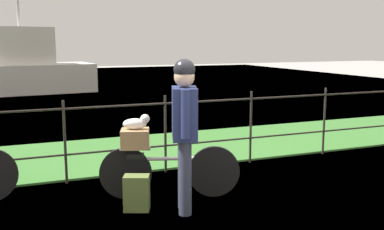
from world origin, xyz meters
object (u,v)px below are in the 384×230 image
object	(u,v)px
wooden_crate	(135,139)
bicycle_main	(168,171)
terrier_dog	(137,123)
moored_boat_near	(22,69)
backpack_on_paving	(137,193)
cyclist_person	(184,122)

from	to	relation	value
wooden_crate	bicycle_main	bearing A→B (deg)	-17.98
terrier_dog	moored_boat_near	size ratio (longest dim) A/B	0.06
bicycle_main	backpack_on_paving	distance (m)	0.54
terrier_dog	cyclist_person	world-z (taller)	cyclist_person
wooden_crate	cyclist_person	size ratio (longest dim) A/B	0.19
terrier_dog	cyclist_person	xyz separation A→B (m)	(0.37, -0.59, 0.08)
terrier_dog	bicycle_main	bearing A→B (deg)	-17.98
terrier_dog	cyclist_person	distance (m)	0.70
wooden_crate	cyclist_person	xyz separation A→B (m)	(0.39, -0.60, 0.27)
terrier_dog	backpack_on_paving	distance (m)	0.82
bicycle_main	moored_boat_near	size ratio (longest dim) A/B	0.31
terrier_dog	backpack_on_paving	world-z (taller)	terrier_dog
wooden_crate	cyclist_person	distance (m)	0.77
cyclist_person	backpack_on_paving	bearing A→B (deg)	155.28
bicycle_main	cyclist_person	xyz separation A→B (m)	(0.02, -0.48, 0.67)
terrier_dog	backpack_on_paving	bearing A→B (deg)	-107.55
terrier_dog	moored_boat_near	bearing A→B (deg)	94.55
cyclist_person	moored_boat_near	bearing A→B (deg)	95.95
bicycle_main	wooden_crate	size ratio (longest dim) A/B	4.97
bicycle_main	cyclist_person	world-z (taller)	cyclist_person
backpack_on_paving	bicycle_main	bearing A→B (deg)	-127.89
wooden_crate	terrier_dog	size ratio (longest dim) A/B	1.00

